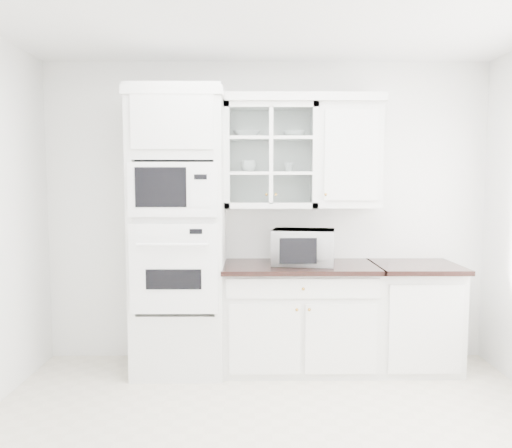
{
  "coord_description": "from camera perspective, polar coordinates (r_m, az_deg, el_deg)",
  "views": [
    {
      "loc": [
        -0.12,
        -2.81,
        1.63
      ],
      "look_at": [
        -0.1,
        1.05,
        1.3
      ],
      "focal_mm": 35.0,
      "sensor_mm": 36.0,
      "label": 1
    }
  ],
  "objects": [
    {
      "name": "room_shell",
      "position": [
        3.24,
        1.85,
        7.52
      ],
      "size": [
        4.0,
        3.5,
        2.7
      ],
      "color": "white",
      "rests_on": "ground"
    },
    {
      "name": "oven_column",
      "position": [
        4.29,
        -8.74,
        -0.92
      ],
      "size": [
        0.76,
        0.68,
        2.4
      ],
      "color": "silver",
      "rests_on": "ground"
    },
    {
      "name": "base_cabinet_run",
      "position": [
        4.43,
        4.97,
        -10.4
      ],
      "size": [
        1.32,
        0.67,
        0.92
      ],
      "color": "silver",
      "rests_on": "ground"
    },
    {
      "name": "extra_base_cabinet",
      "position": [
        4.63,
        17.57,
        -9.94
      ],
      "size": [
        0.72,
        0.67,
        0.92
      ],
      "color": "silver",
      "rests_on": "ground"
    },
    {
      "name": "upper_cabinet_glass",
      "position": [
        4.4,
        1.66,
        7.75
      ],
      "size": [
        0.8,
        0.33,
        0.9
      ],
      "color": "silver",
      "rests_on": "room_shell"
    },
    {
      "name": "upper_cabinet_solid",
      "position": [
        4.48,
        10.41,
        7.63
      ],
      "size": [
        0.55,
        0.33,
        0.9
      ],
      "primitive_type": "cube",
      "color": "silver",
      "rests_on": "room_shell"
    },
    {
      "name": "crown_molding",
      "position": [
        4.42,
        0.29,
        14.06
      ],
      "size": [
        2.14,
        0.38,
        0.07
      ],
      "primitive_type": "cube",
      "color": "white",
      "rests_on": "room_shell"
    },
    {
      "name": "countertop_microwave",
      "position": [
        4.3,
        5.46,
        -2.6
      ],
      "size": [
        0.59,
        0.51,
        0.3
      ],
      "primitive_type": "imported",
      "rotation": [
        0.0,
        0.0,
        2.97
      ],
      "color": "white",
      "rests_on": "base_cabinet_run"
    },
    {
      "name": "bowl_a",
      "position": [
        4.42,
        -1.05,
        10.21
      ],
      "size": [
        0.26,
        0.26,
        0.06
      ],
      "primitive_type": "imported",
      "rotation": [
        0.0,
        0.0,
        0.06
      ],
      "color": "white",
      "rests_on": "upper_cabinet_glass"
    },
    {
      "name": "bowl_b",
      "position": [
        4.45,
        4.38,
        10.16
      ],
      "size": [
        0.23,
        0.23,
        0.06
      ],
      "primitive_type": "imported",
      "rotation": [
        0.0,
        0.0,
        -0.27
      ],
      "color": "white",
      "rests_on": "upper_cabinet_glass"
    },
    {
      "name": "cup_a",
      "position": [
        4.38,
        -0.89,
        6.59
      ],
      "size": [
        0.16,
        0.16,
        0.1
      ],
      "primitive_type": "imported",
      "rotation": [
        0.0,
        0.0,
        0.3
      ],
      "color": "white",
      "rests_on": "upper_cabinet_glass"
    },
    {
      "name": "cup_b",
      "position": [
        4.41,
        3.82,
        6.48
      ],
      "size": [
        0.12,
        0.12,
        0.09
      ],
      "primitive_type": "imported",
      "rotation": [
        0.0,
        0.0,
        -0.32
      ],
      "color": "white",
      "rests_on": "upper_cabinet_glass"
    }
  ]
}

